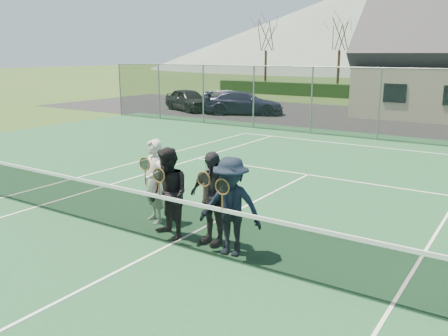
# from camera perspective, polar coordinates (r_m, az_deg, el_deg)

# --- Properties ---
(ground) EXTENTS (220.00, 220.00, 0.00)m
(ground) POSITION_cam_1_polar(r_m,az_deg,el_deg) (27.26, 21.65, 5.13)
(ground) COLOR #2D4819
(ground) RESTS_ON ground
(court_surface) EXTENTS (30.00, 30.00, 0.02)m
(court_surface) POSITION_cam_1_polar(r_m,az_deg,el_deg) (9.20, -6.43, -9.20)
(court_surface) COLOR #1C4C2B
(court_surface) RESTS_ON ground
(tarmac_carpark) EXTENTS (40.00, 12.00, 0.01)m
(tarmac_carpark) POSITION_cam_1_polar(r_m,az_deg,el_deg) (28.34, 13.72, 6.00)
(tarmac_carpark) COLOR black
(tarmac_carpark) RESTS_ON ground
(hill_west) EXTENTS (110.00, 110.00, 18.00)m
(hill_west) POSITION_cam_1_polar(r_m,az_deg,el_deg) (106.09, 17.42, 15.93)
(hill_west) COLOR #596B60
(hill_west) RESTS_ON ground
(car_a) EXTENTS (4.43, 3.17, 1.40)m
(car_a) POSITION_cam_1_polar(r_m,az_deg,el_deg) (30.59, -4.29, 8.19)
(car_a) COLOR black
(car_a) RESTS_ON ground
(car_b) EXTENTS (3.95, 1.56, 1.28)m
(car_b) POSITION_cam_1_polar(r_m,az_deg,el_deg) (30.25, 0.34, 8.05)
(car_b) COLOR gray
(car_b) RESTS_ON ground
(car_c) EXTENTS (5.08, 3.67, 1.37)m
(car_c) POSITION_cam_1_polar(r_m,az_deg,el_deg) (28.64, 2.40, 7.81)
(car_c) COLOR #1C1C38
(car_c) RESTS_ON ground
(court_markings) EXTENTS (11.03, 23.83, 0.01)m
(court_markings) POSITION_cam_1_polar(r_m,az_deg,el_deg) (9.19, -6.43, -9.11)
(court_markings) COLOR white
(court_markings) RESTS_ON court_surface
(tennis_net) EXTENTS (11.68, 0.08, 1.10)m
(tennis_net) POSITION_cam_1_polar(r_m,az_deg,el_deg) (9.00, -6.52, -6.09)
(tennis_net) COLOR slate
(tennis_net) RESTS_ON ground
(perimeter_fence) EXTENTS (30.07, 0.07, 3.02)m
(perimeter_fence) POSITION_cam_1_polar(r_m,az_deg,el_deg) (20.81, 18.16, 7.31)
(perimeter_fence) COLOR slate
(perimeter_fence) RESTS_ON ground
(tree_a) EXTENTS (3.20, 3.20, 7.77)m
(tree_a) POSITION_cam_1_polar(r_m,az_deg,el_deg) (44.99, 5.11, 16.38)
(tree_a) COLOR #371F14
(tree_a) RESTS_ON ground
(tree_b) EXTENTS (3.20, 3.20, 7.77)m
(tree_b) POSITION_cam_1_polar(r_m,az_deg,el_deg) (42.10, 13.86, 16.25)
(tree_b) COLOR #362113
(tree_b) RESTS_ON ground
(player_a) EXTENTS (0.77, 0.65, 1.80)m
(player_a) POSITION_cam_1_polar(r_m,az_deg,el_deg) (10.17, -8.39, -1.58)
(player_a) COLOR beige
(player_a) RESTS_ON court_surface
(player_b) EXTENTS (1.04, 0.92, 1.80)m
(player_b) POSITION_cam_1_polar(r_m,az_deg,el_deg) (9.23, -6.67, -3.10)
(player_b) COLOR black
(player_b) RESTS_ON court_surface
(player_c) EXTENTS (1.09, 0.55, 1.80)m
(player_c) POSITION_cam_1_polar(r_m,az_deg,el_deg) (8.90, -1.43, -3.64)
(player_c) COLOR #232227
(player_c) RESTS_ON court_surface
(player_d) EXTENTS (1.27, 0.89, 1.80)m
(player_d) POSITION_cam_1_polar(r_m,az_deg,el_deg) (8.42, 0.81, -4.68)
(player_d) COLOR black
(player_d) RESTS_ON court_surface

